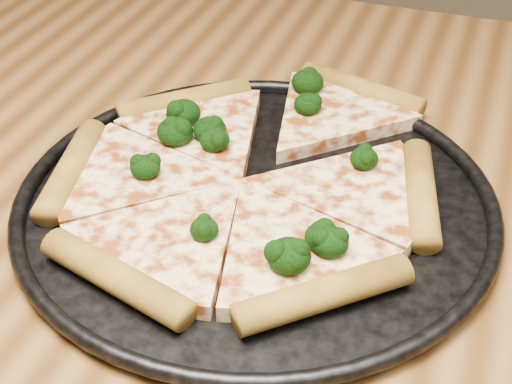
% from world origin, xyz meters
% --- Properties ---
extents(dining_table, '(1.20, 0.90, 0.75)m').
position_xyz_m(dining_table, '(0.00, 0.00, 0.66)').
color(dining_table, brown).
rests_on(dining_table, ground).
extents(pizza_pan, '(0.37, 0.37, 0.02)m').
position_xyz_m(pizza_pan, '(-0.07, 0.02, 0.76)').
color(pizza_pan, black).
rests_on(pizza_pan, dining_table).
extents(pizza, '(0.32, 0.37, 0.02)m').
position_xyz_m(pizza, '(-0.08, 0.04, 0.77)').
color(pizza, '#FFDE9C').
rests_on(pizza, pizza_pan).
extents(broccoli_florets, '(0.19, 0.27, 0.02)m').
position_xyz_m(broccoli_florets, '(-0.09, 0.06, 0.78)').
color(broccoli_florets, black).
rests_on(broccoli_florets, pizza).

